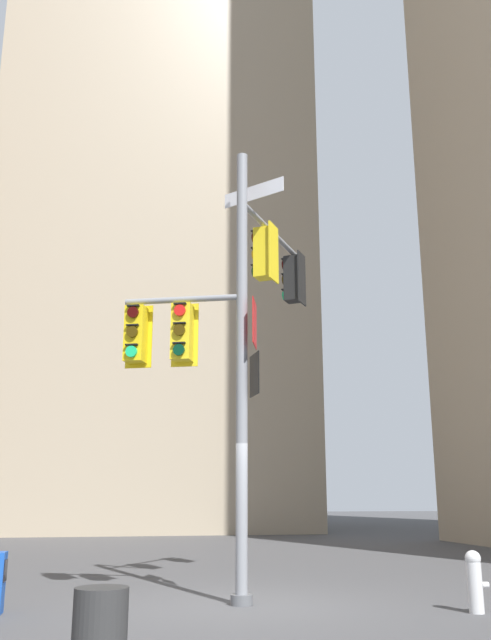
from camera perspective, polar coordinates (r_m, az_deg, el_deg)
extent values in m
plane|color=#474749|center=(11.61, -0.33, -22.65)|extent=(120.00, 120.00, 0.00)
cube|color=tan|center=(43.69, -7.44, 15.27)|extent=(15.55, 15.55, 46.36)
cylinder|color=gray|center=(11.69, -0.31, -3.50)|extent=(0.19, 0.19, 7.75)
cylinder|color=#595B5E|center=(11.59, -0.33, -22.26)|extent=(0.35, 0.35, 0.16)
cylinder|color=gray|center=(13.95, 2.27, 7.24)|extent=(1.83, 2.74, 0.11)
cylinder|color=gray|center=(12.18, -5.21, 1.70)|extent=(2.03, 0.82, 0.11)
cube|color=yellow|center=(13.25, 2.35, 5.64)|extent=(0.29, 0.42, 1.14)
cube|color=yellow|center=(13.32, 1.58, 5.54)|extent=(0.47, 0.47, 1.00)
cylinder|color=#360605|center=(13.51, 0.77, 6.83)|extent=(0.16, 0.20, 0.20)
cube|color=black|center=(13.55, 0.74, 7.30)|extent=(0.18, 0.22, 0.02)
cylinder|color=yellow|center=(13.38, 0.77, 5.43)|extent=(0.16, 0.20, 0.20)
cube|color=black|center=(13.43, 0.75, 5.91)|extent=(0.18, 0.22, 0.02)
cylinder|color=#06311C|center=(13.27, 0.78, 4.01)|extent=(0.16, 0.20, 0.20)
cube|color=black|center=(13.31, 0.75, 4.50)|extent=(0.18, 0.22, 0.02)
cube|color=black|center=(14.83, 4.70, 3.48)|extent=(0.29, 0.42, 1.14)
cube|color=black|center=(14.89, 4.00, 3.40)|extent=(0.47, 0.47, 1.00)
cylinder|color=#360605|center=(15.06, 3.25, 4.58)|extent=(0.16, 0.20, 0.20)
cube|color=black|center=(15.10, 3.22, 5.01)|extent=(0.18, 0.22, 0.02)
cylinder|color=#3C2C06|center=(14.95, 3.27, 3.32)|extent=(0.16, 0.20, 0.20)
cube|color=black|center=(14.98, 3.24, 3.75)|extent=(0.18, 0.22, 0.02)
cylinder|color=#19C672|center=(14.84, 3.29, 2.03)|extent=(0.16, 0.20, 0.20)
cube|color=black|center=(14.88, 3.26, 2.47)|extent=(0.18, 0.22, 0.02)
cube|color=yellow|center=(12.21, -5.05, -1.25)|extent=(0.46, 0.19, 1.14)
cube|color=yellow|center=(12.03, -5.28, -1.05)|extent=(0.44, 0.44, 1.00)
cylinder|color=red|center=(11.93, -5.48, 0.81)|extent=(0.21, 0.12, 0.20)
cube|color=black|center=(11.95, -5.48, 1.37)|extent=(0.23, 0.14, 0.02)
cylinder|color=#3C2C06|center=(11.84, -5.52, -0.83)|extent=(0.21, 0.12, 0.20)
cube|color=black|center=(11.86, -5.52, -0.26)|extent=(0.23, 0.14, 0.02)
cylinder|color=#06311C|center=(11.77, -5.56, -2.48)|extent=(0.21, 0.12, 0.20)
cube|color=black|center=(11.78, -5.56, -1.91)|extent=(0.23, 0.14, 0.02)
cube|color=yellow|center=(12.44, -8.84, -1.38)|extent=(0.46, 0.19, 1.14)
cube|color=yellow|center=(12.27, -9.11, -1.19)|extent=(0.44, 0.44, 1.00)
cylinder|color=#360605|center=(12.17, -9.34, 0.63)|extent=(0.21, 0.12, 0.20)
cube|color=black|center=(12.19, -9.33, 1.18)|extent=(0.23, 0.14, 0.02)
cylinder|color=#3C2C06|center=(12.08, -9.41, -0.97)|extent=(0.21, 0.12, 0.20)
cube|color=black|center=(12.11, -9.39, -0.41)|extent=(0.23, 0.14, 0.02)
cylinder|color=#19C672|center=(12.01, -9.47, -2.60)|extent=(0.21, 0.12, 0.20)
cube|color=black|center=(12.03, -9.46, -2.03)|extent=(0.23, 0.14, 0.02)
cube|color=white|center=(12.97, 0.66, 10.53)|extent=(0.92, 1.00, 0.28)
cube|color=#19479E|center=(12.97, 0.66, 10.53)|extent=(0.89, 0.97, 0.24)
cube|color=red|center=(11.82, 0.76, -0.27)|extent=(0.20, 0.62, 0.80)
cube|color=white|center=(11.82, 0.76, -0.27)|extent=(0.18, 0.58, 0.76)
cube|color=black|center=(11.71, 0.74, -4.56)|extent=(0.05, 0.60, 0.72)
cube|color=white|center=(11.71, 0.74, -4.56)|extent=(0.04, 0.56, 0.68)
cylinder|color=silver|center=(11.33, 18.56, -20.37)|extent=(0.22, 0.22, 0.70)
sphere|color=silver|center=(11.29, 18.38, -18.30)|extent=(0.23, 0.23, 0.23)
cylinder|color=silver|center=(11.40, 19.29, -20.09)|extent=(0.10, 0.09, 0.09)
cube|color=black|center=(11.28, -19.34, -19.05)|extent=(0.01, 0.29, 0.31)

